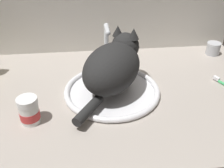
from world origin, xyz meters
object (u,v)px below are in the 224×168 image
at_px(cat, 114,65).
at_px(pill_bottle, 29,111).
at_px(faucet, 107,50).
at_px(sink_basin, 112,91).
at_px(metal_jar, 213,48).

relative_size(cat, pill_bottle, 3.97).
bearing_deg(faucet, pill_bottle, -128.06).
xyz_separation_m(sink_basin, pill_bottle, (-0.27, -0.13, 0.03)).
bearing_deg(pill_bottle, faucet, 51.94).
relative_size(faucet, pill_bottle, 2.07).
relative_size(sink_basin, faucet, 1.87).
bearing_deg(faucet, cat, -87.21).
bearing_deg(metal_jar, cat, -152.66).
xyz_separation_m(cat, metal_jar, (0.50, 0.26, -0.08)).
bearing_deg(cat, sink_basin, -123.37).
distance_m(faucet, pill_bottle, 0.44).
distance_m(sink_basin, faucet, 0.23).
xyz_separation_m(faucet, metal_jar, (0.51, 0.06, -0.05)).
bearing_deg(pill_bottle, sink_basin, 25.59).
xyz_separation_m(cat, pill_bottle, (-0.28, -0.14, -0.07)).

